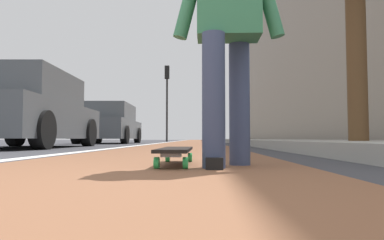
# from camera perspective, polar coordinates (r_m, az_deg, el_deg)

# --- Properties ---
(ground_plane) EXTENTS (80.00, 80.00, 0.00)m
(ground_plane) POSITION_cam_1_polar(r_m,az_deg,el_deg) (11.07, -0.73, -3.98)
(ground_plane) COLOR #38383D
(bike_lane_paint) EXTENTS (56.00, 2.13, 0.00)m
(bike_lane_paint) POSITION_cam_1_polar(r_m,az_deg,el_deg) (25.06, 0.36, -3.46)
(bike_lane_paint) COLOR brown
(bike_lane_paint) RESTS_ON ground
(lane_stripe_white) EXTENTS (52.00, 0.16, 0.01)m
(lane_stripe_white) POSITION_cam_1_polar(r_m,az_deg,el_deg) (21.12, -3.10, -3.53)
(lane_stripe_white) COLOR silver
(lane_stripe_white) RESTS_ON ground
(sidewalk_curb) EXTENTS (52.00, 3.20, 0.15)m
(sidewalk_curb) POSITION_cam_1_polar(r_m,az_deg,el_deg) (19.26, 9.44, -3.33)
(sidewalk_curb) COLOR #9E9B93
(sidewalk_curb) RESTS_ON ground
(building_facade) EXTENTS (40.00, 1.20, 12.86)m
(building_facade) POSITION_cam_1_polar(r_m,az_deg,el_deg) (24.50, 14.26, 11.82)
(building_facade) COLOR gray
(building_facade) RESTS_ON ground
(skateboard) EXTENTS (0.84, 0.21, 0.11)m
(skateboard) POSITION_cam_1_polar(r_m,az_deg,el_deg) (2.37, -2.71, -5.11)
(skateboard) COLOR green
(skateboard) RESTS_ON ground
(skater_person) EXTENTS (0.46, 0.72, 1.64)m
(skater_person) POSITION_cam_1_polar(r_m,az_deg,el_deg) (2.35, 5.86, 15.83)
(skater_person) COLOR #384260
(skater_person) RESTS_ON ground
(parked_car_near) EXTENTS (4.12, 2.01, 1.48)m
(parked_car_near) POSITION_cam_1_polar(r_m,az_deg,el_deg) (7.67, -25.44, 1.21)
(parked_car_near) COLOR #4C5156
(parked_car_near) RESTS_ON ground
(parked_car_mid) EXTENTS (4.41, 1.93, 1.47)m
(parked_car_mid) POSITION_cam_1_polar(r_m,az_deg,el_deg) (13.57, -13.25, -0.76)
(parked_car_mid) COLOR #4C5156
(parked_car_mid) RESTS_ON ground
(traffic_light) EXTENTS (0.33, 0.28, 4.66)m
(traffic_light) POSITION_cam_1_polar(r_m,az_deg,el_deg) (21.56, -4.10, 4.99)
(traffic_light) COLOR #2D2D2D
(traffic_light) RESTS_ON ground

